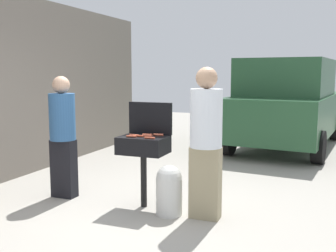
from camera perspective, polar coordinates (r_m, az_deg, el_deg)
ground_plane at (r=5.16m, az=-4.49°, el=-12.01°), size 24.00×24.00×0.00m
house_wall_side at (r=7.21m, az=-20.48°, el=5.28°), size 0.24×8.00×3.00m
bbq_grill at (r=5.15m, az=-3.47°, el=-3.06°), size 0.60×0.44×0.92m
grill_lid_open at (r=5.30m, az=-2.50°, el=1.11°), size 0.60×0.05×0.42m
hot_dog_0 at (r=5.15m, az=-4.81°, el=-1.30°), size 0.13×0.03×0.03m
hot_dog_1 at (r=5.09m, az=-4.17°, el=-1.41°), size 0.13×0.03×0.03m
hot_dog_2 at (r=5.10m, az=-2.97°, el=-1.37°), size 0.13×0.03×0.03m
hot_dog_3 at (r=5.06m, az=-5.21°, el=-1.46°), size 0.13×0.04×0.03m
hot_dog_4 at (r=5.18m, az=-1.38°, el=-1.24°), size 0.13×0.03×0.03m
hot_dog_5 at (r=5.19m, az=-2.90°, el=-1.22°), size 0.13×0.03×0.03m
hot_dog_6 at (r=5.16m, az=-2.98°, el=-1.28°), size 0.13×0.03×0.03m
hot_dog_7 at (r=4.93m, az=-2.60°, el=-1.69°), size 0.13×0.04×0.03m
propane_tank at (r=4.95m, az=0.15°, el=-8.92°), size 0.32×0.32×0.62m
person_left at (r=5.72m, az=-14.67°, el=-0.87°), size 0.35×0.35×1.68m
person_right at (r=4.72m, az=5.38°, el=-1.66°), size 0.38×0.38×1.79m
parked_minivan at (r=9.68m, az=16.56°, el=3.12°), size 2.43×4.59×2.02m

